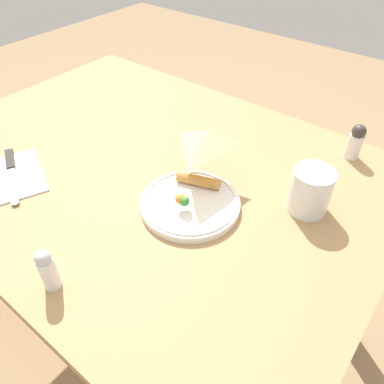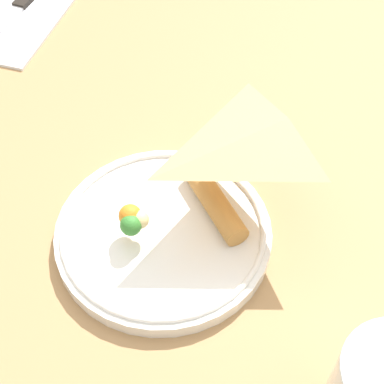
{
  "view_description": "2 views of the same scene",
  "coord_description": "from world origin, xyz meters",
  "px_view_note": "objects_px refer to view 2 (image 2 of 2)",
  "views": [
    {
      "loc": [
        0.56,
        -0.51,
        1.27
      ],
      "look_at": [
        0.19,
        -0.04,
        0.75
      ],
      "focal_mm": 35.0,
      "sensor_mm": 36.0,
      "label": 1
    },
    {
      "loc": [
        0.52,
        -0.07,
        1.21
      ],
      "look_at": [
        0.18,
        -0.02,
        0.78
      ],
      "focal_mm": 55.0,
      "sensor_mm": 36.0,
      "label": 2
    }
  ],
  "objects_px": {
    "napkin_folded": "(9,20)",
    "butter_knife": "(13,13)",
    "plate_pizza": "(162,231)",
    "dining_table": "(193,158)"
  },
  "relations": [
    {
      "from": "plate_pizza",
      "to": "napkin_folded",
      "type": "bearing_deg",
      "value": -155.41
    },
    {
      "from": "napkin_folded",
      "to": "butter_knife",
      "type": "relative_size",
      "value": 1.09
    },
    {
      "from": "dining_table",
      "to": "napkin_folded",
      "type": "relative_size",
      "value": 5.29
    },
    {
      "from": "butter_knife",
      "to": "plate_pizza",
      "type": "bearing_deg",
      "value": 51.61
    },
    {
      "from": "plate_pizza",
      "to": "butter_knife",
      "type": "relative_size",
      "value": 1.05
    },
    {
      "from": "napkin_folded",
      "to": "butter_knife",
      "type": "bearing_deg",
      "value": 151.74
    },
    {
      "from": "napkin_folded",
      "to": "butter_knife",
      "type": "height_order",
      "value": "butter_knife"
    },
    {
      "from": "plate_pizza",
      "to": "napkin_folded",
      "type": "xyz_separation_m",
      "value": [
        -0.39,
        -0.18,
        -0.01
      ]
    },
    {
      "from": "plate_pizza",
      "to": "napkin_folded",
      "type": "relative_size",
      "value": 0.97
    },
    {
      "from": "napkin_folded",
      "to": "plate_pizza",
      "type": "bearing_deg",
      "value": 24.59
    }
  ]
}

